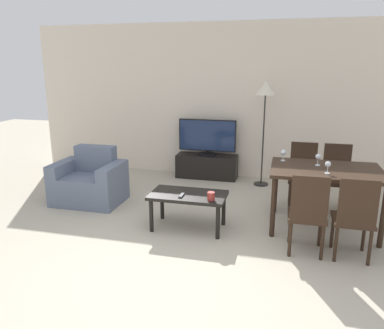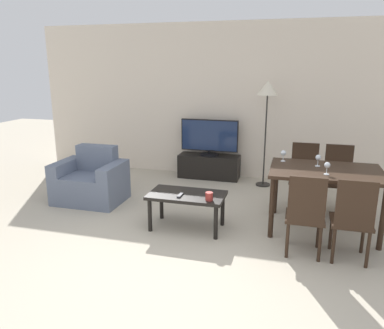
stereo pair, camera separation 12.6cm
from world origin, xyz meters
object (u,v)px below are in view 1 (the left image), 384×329
Objects in this scene: dining_table at (326,176)px; dining_chair_near_right at (355,216)px; floor_lamp at (265,95)px; wine_glass_center at (283,153)px; tv_stand at (207,166)px; dining_chair_near at (308,211)px; dining_chair_far_left at (303,172)px; tv at (207,137)px; coffee_table at (188,198)px; cup_white_near at (211,196)px; dining_chair_far at (337,174)px; wine_glass_right at (318,157)px; armchair at (90,183)px; remote_primary at (182,195)px; wine_glass_left at (328,165)px.

dining_chair_near_right reaches higher than dining_table.
wine_glass_center is at bearing -75.63° from floor_lamp.
tv_stand is 3.03m from dining_chair_near.
dining_chair_far_left is 1.45m from floor_lamp.
dining_chair_far_left is at bearing 106.58° from dining_chair_near_right.
wine_glass_center is at bearing -48.82° from tv.
cup_white_near reaches higher than coffee_table.
tv_stand is 1.19× the size of dining_chair_far.
wine_glass_right is (-0.09, 0.13, 0.19)m from dining_table.
floor_lamp is (2.41, 1.44, 1.22)m from armchair.
dining_chair_far is at bearing 34.07° from remote_primary.
remote_primary is 1.03× the size of wine_glass_center.
wine_glass_right is at bearing -43.41° from tv.
dining_chair_far_left is 9.32× the size of cup_white_near.
floor_lamp reaches higher than dining_chair_near_right.
coffee_table is at bearing -18.70° from armchair.
cup_white_near is at bearing -19.92° from armchair.
dining_chair_near is 6.23× the size of wine_glass_right.
dining_chair_near is at bearing -9.79° from remote_primary.
tv is 2.02m from wine_glass_center.
dining_chair_near_right and dining_chair_far_left have the same top height.
tv is at bearing 129.08° from dining_chair_near_right.
floor_lamp is at bearing 117.48° from wine_glass_right.
tv_stand is 2.12m from wine_glass_center.
tv_stand is 7.44× the size of wine_glass_left.
floor_lamp reaches higher than cup_white_near.
armchair is at bearing 160.08° from cup_white_near.
wine_glass_left reaches higher than cup_white_near.
dining_chair_far is 1.00× the size of dining_chair_near_right.
dining_chair_near is 1.09m from cup_white_near.
wine_glass_center is at bearing 31.65° from coffee_table.
tv_stand is 0.62× the size of floor_lamp.
dining_chair_near_right is at bearing -73.42° from dining_chair_far_left.
wine_glass_right is at bearing 102.90° from wine_glass_left.
cup_white_near is (-1.30, -0.57, -0.18)m from dining_table.
floor_lamp is 17.81× the size of cup_white_near.
dining_chair_far is 6.23× the size of wine_glass_left.
floor_lamp reaches higher than dining_chair_far_left.
armchair is at bearing 177.45° from dining_table.
dining_chair_near is 0.98m from wine_glass_right.
tv_stand is at bearing 136.54° from wine_glass_right.
wine_glass_center is (-0.51, 0.27, 0.19)m from dining_table.
floor_lamp is (-1.08, 0.83, 1.02)m from dining_chair_far.
wine_glass_center reaches higher than cup_white_near.
floor_lamp reaches higher than armchair.
dining_chair_far is (0.46, 1.53, 0.00)m from dining_chair_near.
coffee_table is (0.23, -2.19, -0.35)m from tv.
cup_white_near is at bearing -26.00° from coffee_table.
cup_white_near is 0.67× the size of wine_glass_left.
armchair is 3.06m from floor_lamp.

